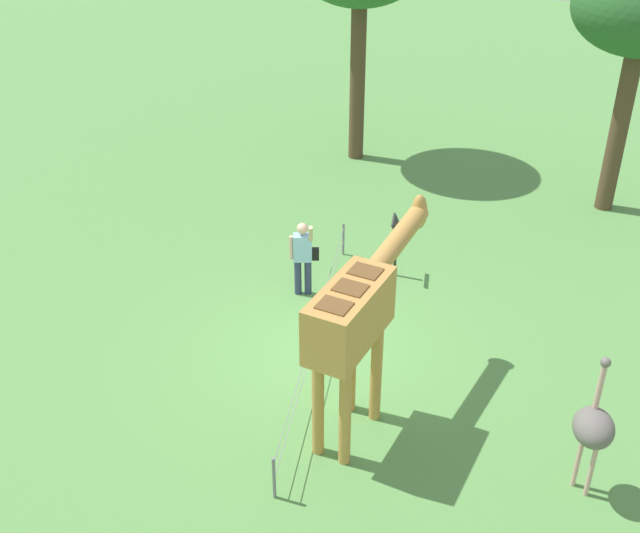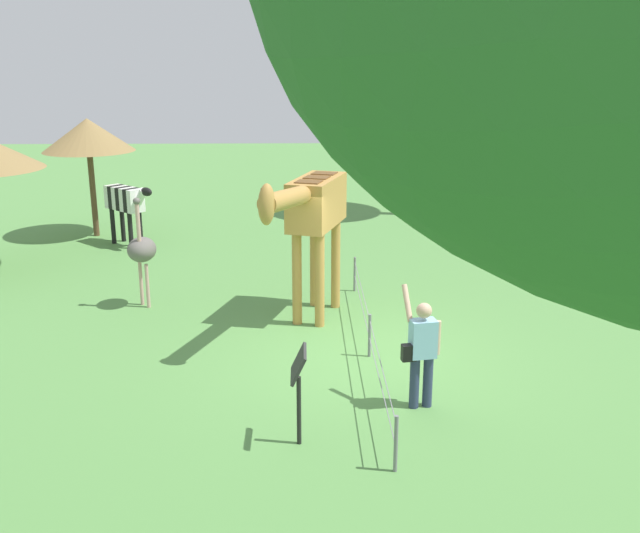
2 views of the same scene
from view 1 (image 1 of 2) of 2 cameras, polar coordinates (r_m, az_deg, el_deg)
The scene contains 6 objects.
ground_plane at distance 14.14m, azimuth 0.30°, elevation -6.16°, with size 60.00×60.00×0.00m, color #568E47.
giraffe at distance 11.41m, azimuth 2.80°, elevation -3.37°, with size 3.60×1.59×3.03m.
visitor at distance 15.24m, azimuth -1.23°, elevation 0.89°, with size 0.60×0.57×1.75m.
ostrich at distance 11.48m, azimuth 19.28°, elevation -11.01°, with size 0.70×0.56×2.25m.
info_sign at distance 15.89m, azimuth 5.59°, elevation 2.29°, with size 0.56×0.21×1.32m.
wire_fence at distance 13.92m, azimuth -0.29°, elevation -4.77°, with size 7.05×0.05×0.75m.
Camera 1 is at (-11.14, -1.77, 8.52)m, focal length 43.96 mm.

